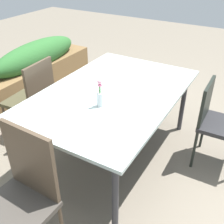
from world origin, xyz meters
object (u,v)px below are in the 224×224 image
at_px(dining_table, 112,96).
at_px(chair_end_left, 21,193).
at_px(chair_near_right, 216,119).
at_px(flower_vase, 100,96).
at_px(chair_far_side, 33,96).

xyz_separation_m(dining_table, chair_end_left, (-1.21, -0.00, -0.16)).
height_order(dining_table, chair_near_right, chair_near_right).
distance_m(chair_near_right, flower_vase, 1.17).
relative_size(chair_near_right, chair_far_side, 0.93).
height_order(dining_table, chair_far_side, chair_far_side).
bearing_deg(chair_end_left, dining_table, -87.90).
relative_size(chair_near_right, flower_vase, 3.43).
distance_m(chair_end_left, chair_near_right, 1.86).
height_order(dining_table, flower_vase, flower_vase).
height_order(chair_far_side, flower_vase, flower_vase).
bearing_deg(chair_end_left, flower_vase, -90.91).
bearing_deg(chair_far_side, dining_table, -84.32).
bearing_deg(chair_end_left, chair_near_right, -117.73).
xyz_separation_m(chair_end_left, flower_vase, (0.92, -0.05, 0.31)).
relative_size(dining_table, chair_near_right, 2.07).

